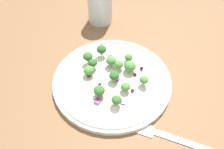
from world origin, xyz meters
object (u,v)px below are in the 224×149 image
object	(u,v)px
broccoli_floret_0	(89,71)
fork	(178,140)
broccoli_floret_1	(114,76)
plate	(112,80)
water_glass	(100,4)
broccoli_floret_2	(129,57)

from	to	relation	value
broccoli_floret_0	fork	world-z (taller)	broccoli_floret_0
fork	broccoli_floret_0	bearing A→B (deg)	31.51
broccoli_floret_0	broccoli_floret_1	bearing A→B (deg)	-124.72
broccoli_floret_1	plate	bearing A→B (deg)	18.30
broccoli_floret_0	fork	bearing A→B (deg)	-148.49
plate	broccoli_floret_0	bearing A→B (deg)	60.53
plate	water_glass	xyz separation A→B (cm)	(23.80, -4.05, 4.50)
broccoli_floret_1	fork	xyz separation A→B (cm)	(-16.68, -7.40, -2.77)
fork	plate	bearing A→B (deg)	23.69
broccoli_floret_2	water_glass	distance (cm)	20.05
broccoli_floret_2	fork	xyz separation A→B (cm)	(-21.45, -2.19, -2.33)
broccoli_floret_1	broccoli_floret_2	world-z (taller)	broccoli_floret_1
plate	broccoli_floret_1	xyz separation A→B (cm)	(-0.77, -0.26, 2.16)
plate	fork	distance (cm)	19.07
plate	water_glass	size ratio (longest dim) A/B	2.51
broccoli_floret_1	broccoli_floret_2	xyz separation A→B (cm)	(4.77, -5.21, -0.45)
broccoli_floret_1	broccoli_floret_0	bearing A→B (deg)	55.28
plate	broccoli_floret_2	xyz separation A→B (cm)	(4.00, -5.47, 1.72)
fork	water_glass	bearing A→B (deg)	5.00
broccoli_floret_0	fork	xyz separation A→B (cm)	(-20.09, -12.32, -2.54)
plate	broccoli_floret_0	xyz separation A→B (cm)	(2.63, 4.66, 1.93)
broccoli_floret_1	fork	distance (cm)	18.46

